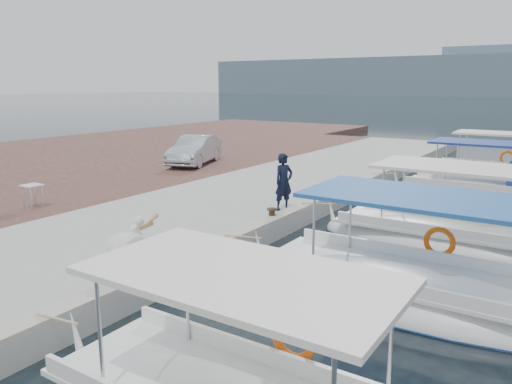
# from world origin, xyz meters

# --- Properties ---
(ground) EXTENTS (400.00, 400.00, 0.00)m
(ground) POSITION_xyz_m (0.00, 0.00, 0.00)
(ground) COLOR black
(ground) RESTS_ON ground
(concrete_quay) EXTENTS (6.00, 40.00, 0.50)m
(concrete_quay) POSITION_xyz_m (-3.00, 5.00, 0.25)
(concrete_quay) COLOR #A1A19C
(concrete_quay) RESTS_ON ground
(quay_curb) EXTENTS (0.44, 40.00, 0.12)m
(quay_curb) POSITION_xyz_m (-0.22, 5.00, 0.56)
(quay_curb) COLOR #AEA69A
(quay_curb) RESTS_ON concrete_quay
(cobblestone_strip) EXTENTS (4.00, 40.00, 0.50)m
(cobblestone_strip) POSITION_xyz_m (-8.00, 5.00, 0.25)
(cobblestone_strip) COLOR #4D2E29
(cobblestone_strip) RESTS_ON ground
(land_backing) EXTENTS (16.00, 60.00, 0.48)m
(land_backing) POSITION_xyz_m (-18.00, 5.00, 0.24)
(land_backing) COLOR #4D2E29
(land_backing) RESTS_ON ground
(fishing_caique_b) EXTENTS (7.35, 2.56, 2.83)m
(fishing_caique_b) POSITION_xyz_m (4.26, -0.86, 0.12)
(fishing_caique_b) COLOR white
(fishing_caique_b) RESTS_ON ground
(fishing_caique_c) EXTENTS (7.31, 2.51, 2.83)m
(fishing_caique_c) POSITION_xyz_m (4.24, 3.23, 0.12)
(fishing_caique_c) COLOR white
(fishing_caique_c) RESTS_ON ground
(fishing_caique_d) EXTENTS (6.72, 2.23, 2.83)m
(fishing_caique_d) POSITION_xyz_m (4.05, 9.57, 0.19)
(fishing_caique_d) COLOR white
(fishing_caique_d) RESTS_ON ground
(fishing_caique_e) EXTENTS (6.57, 2.28, 2.83)m
(fishing_caique_e) POSITION_xyz_m (3.87, 13.83, 0.12)
(fishing_caique_e) COLOR white
(fishing_caique_e) RESTS_ON ground
(mooring_bollards) EXTENTS (0.28, 20.28, 0.33)m
(mooring_bollards) POSITION_xyz_m (-0.35, 1.50, 0.69)
(mooring_bollards) COLOR black
(mooring_bollards) RESTS_ON concrete_quay
(pelican) EXTENTS (0.62, 1.47, 1.14)m
(pelican) POSITION_xyz_m (-0.61, -3.68, 1.09)
(pelican) COLOR tan
(pelican) RESTS_ON concrete_quay
(fisherman) EXTENTS (0.64, 0.76, 1.76)m
(fisherman) POSITION_xyz_m (-0.60, 2.61, 1.38)
(fisherman) COLOR black
(fisherman) RESTS_ON concrete_quay
(parked_car) EXTENTS (2.73, 4.40, 1.37)m
(parked_car) POSITION_xyz_m (-8.77, 8.17, 1.18)
(parked_car) COLOR silver
(parked_car) RESTS_ON cobblestone_strip
(folding_table) EXTENTS (0.55, 0.55, 0.73)m
(folding_table) POSITION_xyz_m (-7.40, -1.38, 1.02)
(folding_table) COLOR silver
(folding_table) RESTS_ON cobblestone_strip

